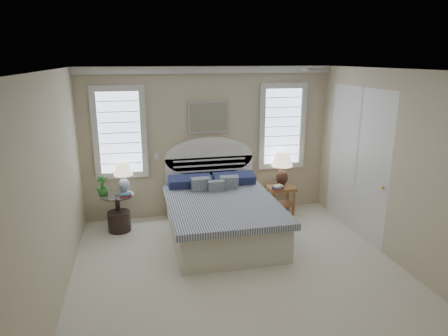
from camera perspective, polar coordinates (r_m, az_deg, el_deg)
floor at (r=5.48m, az=2.90°, el=-15.78°), size 4.50×5.00×0.01m
ceiling at (r=4.69m, az=3.36°, el=13.75°), size 4.50×5.00×0.01m
wall_back at (r=7.27m, az=-2.23°, el=3.64°), size 4.50×0.02×2.70m
wall_left at (r=4.84m, az=-23.54°, el=-3.78°), size 0.02×5.00×2.70m
wall_right at (r=5.92m, az=24.59°, el=-0.54°), size 0.02×5.00×2.70m
crown_molding at (r=7.08m, az=-2.28°, el=13.85°), size 4.50×0.08×0.12m
hvac_vent at (r=5.86m, az=12.79°, el=13.55°), size 0.30×0.20×0.02m
switch_plate at (r=7.20m, az=-9.65°, el=1.67°), size 0.08×0.01×0.12m
window_left at (r=7.10m, az=-14.67°, el=4.91°), size 0.90×0.06×1.60m
window_right at (r=7.58m, az=8.29°, el=5.90°), size 0.90×0.06×1.60m
painting at (r=7.15m, az=-2.21°, el=7.27°), size 0.74×0.04×0.58m
closet_door at (r=6.90m, az=18.41°, el=0.92°), size 0.02×1.80×2.40m
bed at (r=6.57m, az=-0.47°, el=-6.45°), size 1.72×2.28×1.47m
side_table_left at (r=7.01m, az=-14.91°, el=-5.57°), size 0.56×0.56×0.63m
nightstand_right at (r=7.55m, az=8.11°, el=-3.66°), size 0.50×0.40×0.53m
floor_pot at (r=7.03m, az=-14.73°, el=-7.36°), size 0.46×0.46×0.34m
lamp_left at (r=6.95m, az=-14.19°, el=-0.84°), size 0.41×0.41×0.51m
lamp_right at (r=7.49m, az=8.28°, el=0.45°), size 0.43×0.43×0.64m
potted_plant at (r=6.88m, az=-16.97°, el=-2.51°), size 0.23×0.23×0.33m
books_left at (r=6.78m, az=-13.81°, el=-3.78°), size 0.19×0.14×0.05m
books_right at (r=7.32m, az=7.72°, el=-2.76°), size 0.23×0.20×0.08m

